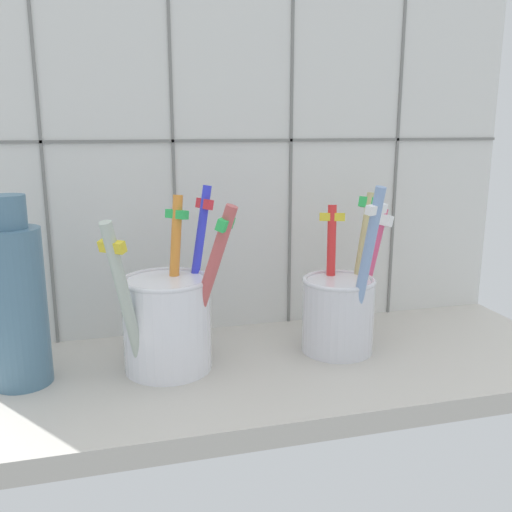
{
  "coord_description": "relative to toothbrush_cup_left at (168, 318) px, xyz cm",
  "views": [
    {
      "loc": [
        -12.94,
        -47.76,
        24.31
      ],
      "look_at": [
        0.0,
        1.54,
        12.35
      ],
      "focal_mm": 39.06,
      "sensor_mm": 36.0,
      "label": 1
    }
  ],
  "objects": [
    {
      "name": "ceramic_vase",
      "position": [
        -12.9,
        0.28,
        2.61
      ],
      "size": [
        5.05,
        5.05,
        16.75
      ],
      "color": "slate",
      "rests_on": "counter_slab"
    },
    {
      "name": "toothbrush_cup_left",
      "position": [
        0.0,
        0.0,
        0.0
      ],
      "size": [
        11.88,
        9.55,
        16.92
      ],
      "color": "white",
      "rests_on": "counter_slab"
    },
    {
      "name": "toothbrush_cup_right",
      "position": [
        17.23,
        0.14,
        -0.42
      ],
      "size": [
        9.71,
        9.81,
        17.15
      ],
      "color": "silver",
      "rests_on": "counter_slab"
    },
    {
      "name": "counter_slab",
      "position": [
        8.44,
        -1.44,
        -5.96
      ],
      "size": [
        64.0,
        22.0,
        2.0
      ],
      "primitive_type": "cube",
      "color": "#BCB7AD",
      "rests_on": "ground"
    },
    {
      "name": "tile_wall_back",
      "position": [
        8.44,
        10.56,
        15.54
      ],
      "size": [
        64.0,
        2.2,
        45.0
      ],
      "color": "silver",
      "rests_on": "ground"
    }
  ]
}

